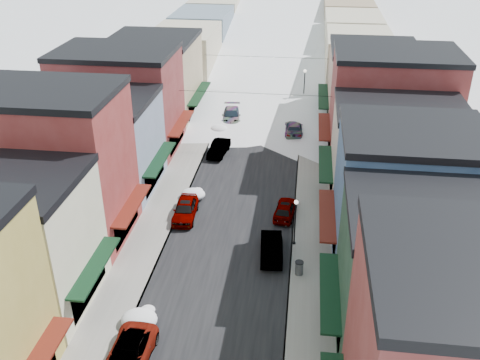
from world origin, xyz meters
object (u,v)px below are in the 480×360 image
(car_dark_hatch, at_px, (219,148))
(streetlamp_near, at_px, (295,217))
(car_silver_sedan, at_px, (185,209))
(trash_can, at_px, (299,268))
(car_green_sedan, at_px, (271,247))
(car_white_suv, at_px, (128,355))

(car_dark_hatch, distance_m, streetlamp_near, 18.47)
(car_silver_sedan, distance_m, trash_can, 12.15)
(car_dark_hatch, relative_size, car_green_sedan, 0.93)
(streetlamp_near, bearing_deg, car_silver_sedan, 162.28)
(car_green_sedan, height_order, trash_can, car_green_sedan)
(car_dark_hatch, bearing_deg, car_white_suv, -84.15)
(car_silver_sedan, bearing_deg, streetlamp_near, -20.71)
(trash_can, bearing_deg, car_green_sedan, 134.50)
(car_white_suv, xyz_separation_m, car_silver_sedan, (-0.27, 16.71, 0.07))
(car_white_suv, height_order, streetlamp_near, streetlamp_near)
(car_white_suv, xyz_separation_m, car_green_sedan, (7.53, 12.03, 0.06))
(car_dark_hatch, relative_size, trash_can, 4.13)
(car_silver_sedan, height_order, trash_can, car_silver_sedan)
(car_green_sedan, bearing_deg, trash_can, 129.75)
(car_silver_sedan, height_order, car_green_sedan, car_silver_sedan)
(car_white_suv, xyz_separation_m, trash_can, (9.73, 9.80, -0.03))
(car_silver_sedan, relative_size, car_dark_hatch, 1.06)
(trash_can, bearing_deg, streetlamp_near, 97.28)
(car_white_suv, relative_size, streetlamp_near, 1.32)
(trash_can, xyz_separation_m, streetlamp_near, (-0.50, 3.88, 1.96))
(car_white_suv, relative_size, car_green_sedan, 1.10)
(car_dark_hatch, bearing_deg, car_silver_sedan, -86.61)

